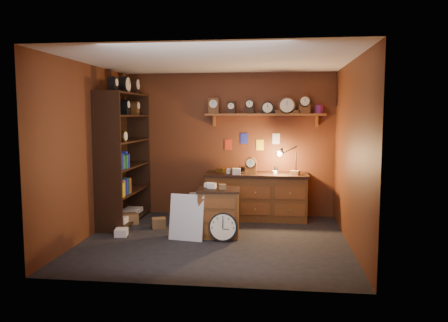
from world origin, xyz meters
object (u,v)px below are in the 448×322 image
(shelving_unit, at_px, (122,152))
(low_cabinet, at_px, (219,210))
(big_round_clock, at_px, (223,227))
(workbench, at_px, (256,194))

(shelving_unit, bearing_deg, low_cabinet, -21.41)
(shelving_unit, xyz_separation_m, big_round_clock, (1.92, -1.00, -1.04))
(workbench, bearing_deg, low_cabinet, -113.94)
(low_cabinet, distance_m, big_round_clock, 0.36)
(shelving_unit, bearing_deg, workbench, 11.86)
(shelving_unit, distance_m, workbench, 2.53)
(shelving_unit, relative_size, big_round_clock, 5.80)
(workbench, bearing_deg, shelving_unit, -168.14)
(big_round_clock, bearing_deg, workbench, 73.84)
(low_cabinet, bearing_deg, shelving_unit, 155.06)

